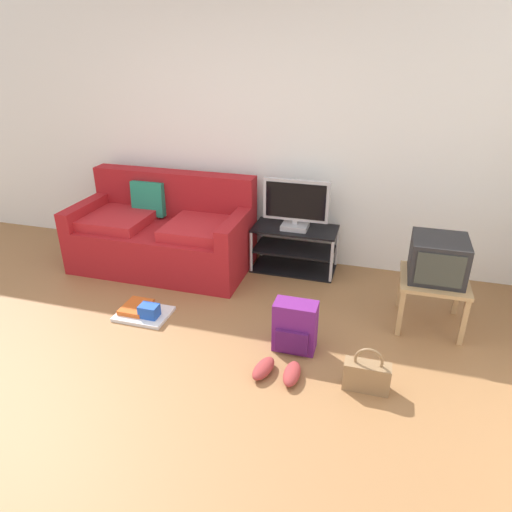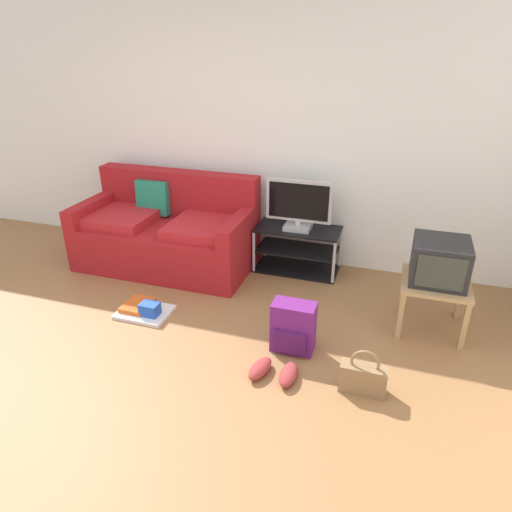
{
  "view_description": "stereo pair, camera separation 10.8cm",
  "coord_description": "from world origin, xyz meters",
  "px_view_note": "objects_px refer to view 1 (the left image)",
  "views": [
    {
      "loc": [
        1.44,
        -2.11,
        2.2
      ],
      "look_at": [
        0.49,
        1.17,
        0.58
      ],
      "focal_mm": 32.42,
      "sensor_mm": 36.0,
      "label": 1
    },
    {
      "loc": [
        1.55,
        -2.08,
        2.2
      ],
      "look_at": [
        0.49,
        1.17,
        0.58
      ],
      "focal_mm": 32.42,
      "sensor_mm": 36.0,
      "label": 2
    }
  ],
  "objects_px": {
    "side_table": "(433,285)",
    "crt_tv": "(438,259)",
    "couch": "(164,234)",
    "sneakers_pair": "(278,371)",
    "backpack": "(295,327)",
    "handbag": "(367,375)",
    "floor_tray": "(143,311)",
    "flat_tv": "(296,205)",
    "tv_stand": "(294,249)"
  },
  "relations": [
    {
      "from": "handbag",
      "to": "flat_tv",
      "type": "bearing_deg",
      "value": 117.72
    },
    {
      "from": "side_table",
      "to": "sneakers_pair",
      "type": "height_order",
      "value": "side_table"
    },
    {
      "from": "handbag",
      "to": "side_table",
      "type": "bearing_deg",
      "value": 65.47
    },
    {
      "from": "side_table",
      "to": "crt_tv",
      "type": "bearing_deg",
      "value": 90.0
    },
    {
      "from": "backpack",
      "to": "crt_tv",
      "type": "bearing_deg",
      "value": 46.07
    },
    {
      "from": "floor_tray",
      "to": "backpack",
      "type": "bearing_deg",
      "value": -3.88
    },
    {
      "from": "side_table",
      "to": "backpack",
      "type": "height_order",
      "value": "side_table"
    },
    {
      "from": "flat_tv",
      "to": "side_table",
      "type": "height_order",
      "value": "flat_tv"
    },
    {
      "from": "side_table",
      "to": "couch",
      "type": "bearing_deg",
      "value": 170.81
    },
    {
      "from": "crt_tv",
      "to": "backpack",
      "type": "height_order",
      "value": "crt_tv"
    },
    {
      "from": "flat_tv",
      "to": "tv_stand",
      "type": "bearing_deg",
      "value": 90.0
    },
    {
      "from": "tv_stand",
      "to": "backpack",
      "type": "bearing_deg",
      "value": -77.87
    },
    {
      "from": "handbag",
      "to": "backpack",
      "type": "bearing_deg",
      "value": 151.22
    },
    {
      "from": "flat_tv",
      "to": "crt_tv",
      "type": "distance_m",
      "value": 1.45
    },
    {
      "from": "couch",
      "to": "backpack",
      "type": "distance_m",
      "value": 1.96
    },
    {
      "from": "handbag",
      "to": "floor_tray",
      "type": "height_order",
      "value": "handbag"
    },
    {
      "from": "sneakers_pair",
      "to": "floor_tray",
      "type": "relative_size",
      "value": 0.78
    },
    {
      "from": "sneakers_pair",
      "to": "tv_stand",
      "type": "bearing_deg",
      "value": 98.11
    },
    {
      "from": "crt_tv",
      "to": "sneakers_pair",
      "type": "height_order",
      "value": "crt_tv"
    },
    {
      "from": "side_table",
      "to": "crt_tv",
      "type": "height_order",
      "value": "crt_tv"
    },
    {
      "from": "flat_tv",
      "to": "side_table",
      "type": "xyz_separation_m",
      "value": [
        1.3,
        -0.66,
        -0.34
      ]
    },
    {
      "from": "flat_tv",
      "to": "sneakers_pair",
      "type": "xyz_separation_m",
      "value": [
        0.24,
        -1.67,
        -0.67
      ]
    },
    {
      "from": "tv_stand",
      "to": "handbag",
      "type": "height_order",
      "value": "tv_stand"
    },
    {
      "from": "couch",
      "to": "crt_tv",
      "type": "relative_size",
      "value": 4.08
    },
    {
      "from": "sneakers_pair",
      "to": "side_table",
      "type": "bearing_deg",
      "value": 43.75
    },
    {
      "from": "side_table",
      "to": "crt_tv",
      "type": "xyz_separation_m",
      "value": [
        0.0,
        0.02,
        0.24
      ]
    },
    {
      "from": "tv_stand",
      "to": "floor_tray",
      "type": "height_order",
      "value": "tv_stand"
    },
    {
      "from": "tv_stand",
      "to": "backpack",
      "type": "xyz_separation_m",
      "value": [
        0.29,
        -1.34,
        -0.03
      ]
    },
    {
      "from": "tv_stand",
      "to": "backpack",
      "type": "height_order",
      "value": "tv_stand"
    },
    {
      "from": "sneakers_pair",
      "to": "handbag",
      "type": "bearing_deg",
      "value": 4.2
    },
    {
      "from": "tv_stand",
      "to": "side_table",
      "type": "relative_size",
      "value": 1.59
    },
    {
      "from": "tv_stand",
      "to": "flat_tv",
      "type": "distance_m",
      "value": 0.48
    },
    {
      "from": "crt_tv",
      "to": "couch",
      "type": "bearing_deg",
      "value": 171.15
    },
    {
      "from": "side_table",
      "to": "handbag",
      "type": "height_order",
      "value": "side_table"
    },
    {
      "from": "couch",
      "to": "tv_stand",
      "type": "distance_m",
      "value": 1.37
    },
    {
      "from": "couch",
      "to": "backpack",
      "type": "bearing_deg",
      "value": -33.57
    },
    {
      "from": "couch",
      "to": "crt_tv",
      "type": "height_order",
      "value": "couch"
    },
    {
      "from": "crt_tv",
      "to": "floor_tray",
      "type": "xyz_separation_m",
      "value": [
        -2.37,
        -0.58,
        -0.56
      ]
    },
    {
      "from": "backpack",
      "to": "flat_tv",
      "type": "bearing_deg",
      "value": 114.86
    },
    {
      "from": "handbag",
      "to": "sneakers_pair",
      "type": "xyz_separation_m",
      "value": [
        -0.61,
        -0.05,
        -0.07
      ]
    },
    {
      "from": "flat_tv",
      "to": "handbag",
      "type": "height_order",
      "value": "flat_tv"
    },
    {
      "from": "backpack",
      "to": "tv_stand",
      "type": "bearing_deg",
      "value": 114.66
    },
    {
      "from": "tv_stand",
      "to": "crt_tv",
      "type": "relative_size",
      "value": 1.94
    },
    {
      "from": "crt_tv",
      "to": "backpack",
      "type": "distance_m",
      "value": 1.28
    },
    {
      "from": "crt_tv",
      "to": "handbag",
      "type": "relative_size",
      "value": 1.3
    },
    {
      "from": "crt_tv",
      "to": "backpack",
      "type": "relative_size",
      "value": 1.08
    },
    {
      "from": "couch",
      "to": "tv_stand",
      "type": "relative_size",
      "value": 2.11
    },
    {
      "from": "flat_tv",
      "to": "floor_tray",
      "type": "xyz_separation_m",
      "value": [
        -1.08,
        -1.22,
        -0.67
      ]
    },
    {
      "from": "tv_stand",
      "to": "side_table",
      "type": "bearing_deg",
      "value": -27.93
    },
    {
      "from": "side_table",
      "to": "sneakers_pair",
      "type": "bearing_deg",
      "value": -136.25
    }
  ]
}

